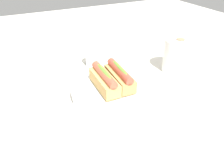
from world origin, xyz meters
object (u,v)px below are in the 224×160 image
at_px(hotdog_front, 104,80).
at_px(water_glass, 94,57).
at_px(serving_bowl, 112,89).
at_px(hotdog_back, 120,76).
at_px(paper_towel_roll, 178,56).

height_order(hotdog_front, water_glass, hotdog_front).
distance_m(serving_bowl, hotdog_back, 0.05).
bearing_deg(hotdog_back, water_glass, -178.56).
xyz_separation_m(serving_bowl, hotdog_back, (0.00, 0.03, 0.04)).
bearing_deg(serving_bowl, water_glass, 174.03).
relative_size(serving_bowl, paper_towel_roll, 2.04).
bearing_deg(hotdog_back, paper_towel_roll, 96.79).
bearing_deg(serving_bowl, paper_towel_roll, 96.12).
distance_m(hotdog_back, water_glass, 0.21).
bearing_deg(water_glass, serving_bowl, -5.97).
height_order(hotdog_back, paper_towel_roll, paper_towel_roll).
height_order(water_glass, paper_towel_roll, paper_towel_roll).
bearing_deg(water_glass, hotdog_back, 1.44).
distance_m(serving_bowl, water_glass, 0.21).
bearing_deg(hotdog_back, serving_bowl, -90.58).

